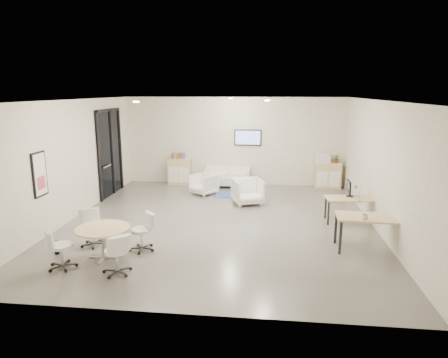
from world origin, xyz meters
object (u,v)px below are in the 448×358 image
sideboard_left (180,171)px  desk_front (371,220)px  desk_rear (351,200)px  armchair_right (248,190)px  round_table (103,232)px  armchair_left (204,183)px  sideboard_right (327,175)px  loveseat (228,177)px

sideboard_left → desk_front: (5.52, -5.75, 0.21)m
sideboard_left → desk_rear: sideboard_left is taller
sideboard_left → armchair_right: bearing=-42.2°
desk_front → round_table: desk_front is taller
armchair_left → armchair_right: armchair_right is taller
armchair_left → desk_front: (4.39, -4.35, 0.31)m
desk_rear → sideboard_right: bearing=85.6°
sideboard_right → desk_rear: 3.87m
armchair_right → desk_front: size_ratio=0.58×
armchair_left → sideboard_right: bearing=54.7°
sideboard_right → loveseat: (-3.58, -0.16, -0.13)m
sideboard_right → armchair_left: size_ratio=1.23×
sideboard_right → armchair_right: (-2.73, -2.42, -0.03)m
armchair_left → round_table: (-1.22, -5.45, 0.21)m
sideboard_right → sideboard_left: bearing=180.0°
sideboard_right → round_table: sideboard_right is taller
loveseat → desk_front: (3.70, -5.59, 0.36)m
sideboard_left → armchair_left: size_ratio=1.27×
loveseat → round_table: size_ratio=1.45×
sideboard_left → loveseat: bearing=-5.0°
armchair_left → desk_rear: (4.33, -2.47, 0.23)m
loveseat → round_table: loveseat is taller
sideboard_right → desk_front: size_ratio=0.61×
sideboard_left → loveseat: size_ratio=0.59×
sideboard_left → round_table: 6.85m
desk_rear → desk_front: desk_front is taller
sideboard_left → desk_front: bearing=-46.1°
armchair_left → round_table: 5.59m
sideboard_right → armchair_right: bearing=-138.5°
armchair_left → desk_front: size_ratio=0.50×
armchair_left → desk_rear: bearing=6.9°
sideboard_right → round_table: size_ratio=0.83×
sideboard_left → armchair_right: (2.67, -2.42, -0.04)m
desk_rear → round_table: 6.29m
desk_rear → round_table: size_ratio=1.21×
sideboard_right → round_table: 8.77m
armchair_left → desk_rear: 4.99m
armchair_right → desk_front: armchair_right is taller
loveseat → armchair_left: bearing=-119.9°
armchair_left → round_table: armchair_left is taller
round_table → armchair_left: bearing=77.4°
sideboard_right → armchair_left: 4.49m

